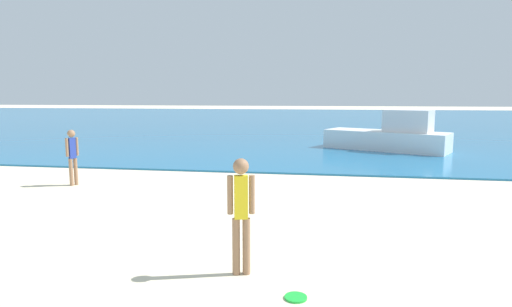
{
  "coord_description": "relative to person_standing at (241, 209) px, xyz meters",
  "views": [
    {
      "loc": [
        1.52,
        1.97,
        2.37
      ],
      "look_at": [
        0.14,
        10.4,
        1.19
      ],
      "focal_mm": 29.51,
      "sensor_mm": 36.0,
      "label": 1
    }
  ],
  "objects": [
    {
      "name": "boat_near",
      "position": [
        3.83,
        13.26,
        -0.23
      ],
      "size": [
        5.27,
        3.7,
        1.72
      ],
      "rotation": [
        0.0,
        0.0,
        2.68
      ],
      "color": "white",
      "rests_on": "water"
    },
    {
      "name": "frisbee",
      "position": [
        0.77,
        -0.57,
        -0.88
      ],
      "size": [
        0.27,
        0.27,
        0.03
      ],
      "primitive_type": "cylinder",
      "color": "green",
      "rests_on": "ground"
    },
    {
      "name": "person_distant",
      "position": [
        -5.51,
        4.81,
        -0.05
      ],
      "size": [
        0.21,
        0.3,
        1.48
      ],
      "rotation": [
        0.0,
        0.0,
        4.18
      ],
      "color": "#936B4C",
      "rests_on": "ground"
    },
    {
      "name": "person_standing",
      "position": [
        0.0,
        0.0,
        0.0
      ],
      "size": [
        0.35,
        0.21,
        1.57
      ],
      "rotation": [
        0.0,
        0.0,
        0.25
      ],
      "color": "#936B4C",
      "rests_on": "ground"
    },
    {
      "name": "water",
      "position": [
        -0.46,
        37.25,
        -0.86
      ],
      "size": [
        160.0,
        60.0,
        0.06
      ],
      "primitive_type": "cube",
      "color": "#1E6B9E",
      "rests_on": "ground"
    }
  ]
}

